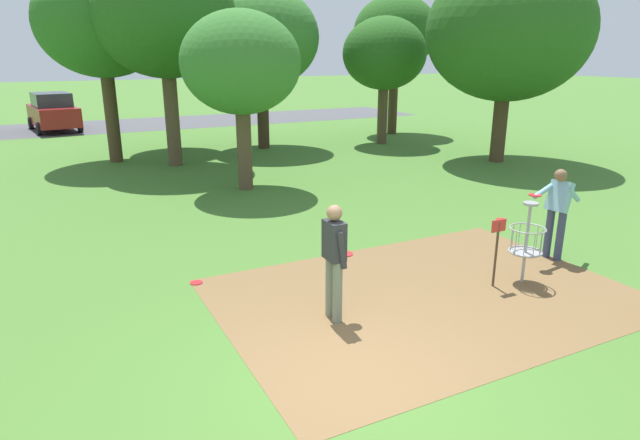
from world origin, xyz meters
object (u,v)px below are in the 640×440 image
at_px(tree_near_left, 165,38).
at_px(tree_far_right, 101,23).
at_px(player_foreground_watching, 557,208).
at_px(frisbee_far_right, 501,219).
at_px(tree_mid_center, 261,38).
at_px(parked_car_center_left, 53,112).
at_px(tree_mid_right, 164,16).
at_px(player_throwing, 334,256).
at_px(disc_golf_basket, 523,240).
at_px(tree_far_center, 241,64).
at_px(frisbee_far_left, 196,283).
at_px(tree_far_left, 396,33).
at_px(tree_near_right, 384,54).
at_px(tree_mid_left, 509,31).

relative_size(tree_near_left, tree_far_right, 0.88).
xyz_separation_m(tree_near_left, tree_far_right, (-2.42, -1.81, 0.43)).
height_order(player_foreground_watching, frisbee_far_right, player_foreground_watching).
distance_m(tree_mid_center, parked_car_center_left, 12.45).
height_order(player_foreground_watching, tree_mid_right, tree_mid_right).
bearing_deg(tree_mid_center, player_throwing, -107.37).
xyz_separation_m(disc_golf_basket, player_foreground_watching, (1.40, 0.55, 0.23)).
relative_size(tree_near_left, tree_mid_right, 0.85).
xyz_separation_m(tree_mid_center, tree_mid_right, (-4.00, -1.98, 0.55)).
bearing_deg(frisbee_far_right, tree_mid_right, 118.22).
relative_size(player_throwing, tree_far_center, 0.36).
relative_size(player_foreground_watching, frisbee_far_left, 8.36).
xyz_separation_m(player_foreground_watching, tree_near_left, (-3.60, 15.53, 3.23)).
xyz_separation_m(player_throwing, tree_far_left, (11.42, 15.40, 3.60)).
height_order(disc_golf_basket, tree_near_right, tree_near_right).
height_order(tree_near_left, tree_far_right, tree_far_right).
height_order(tree_mid_left, tree_mid_right, tree_mid_right).
relative_size(frisbee_far_right, tree_mid_right, 0.03).
xyz_separation_m(frisbee_far_right, tree_mid_right, (-5.28, 9.83, 4.79)).
relative_size(tree_far_center, tree_far_right, 0.74).
height_order(tree_near_right, tree_mid_left, tree_mid_left).
bearing_deg(player_foreground_watching, disc_golf_basket, -158.47).
height_order(frisbee_far_left, tree_far_center, tree_far_center).
height_order(player_throwing, frisbee_far_left, player_throwing).
bearing_deg(player_foreground_watching, frisbee_far_left, 163.32).
height_order(frisbee_far_left, tree_mid_right, tree_mid_right).
height_order(tree_far_center, parked_car_center_left, tree_far_center).
xyz_separation_m(frisbee_far_right, tree_far_right, (-7.00, 11.47, 4.64)).
xyz_separation_m(tree_near_left, tree_mid_left, (9.66, -7.88, 0.18)).
height_order(player_foreground_watching, player_throwing, same).
distance_m(tree_far_center, tree_far_right, 6.65).
distance_m(disc_golf_basket, tree_near_left, 16.60).
distance_m(tree_mid_right, parked_car_center_left, 12.54).
bearing_deg(tree_far_left, frisbee_far_right, -113.75).
distance_m(tree_near_left, tree_mid_right, 3.57).
height_order(disc_golf_basket, parked_car_center_left, parked_car_center_left).
height_order(disc_golf_basket, tree_mid_left, tree_mid_left).
xyz_separation_m(tree_mid_center, tree_far_left, (6.94, 1.06, 0.32)).
height_order(player_foreground_watching, tree_far_left, tree_far_left).
distance_m(player_foreground_watching, tree_mid_right, 13.38).
height_order(tree_mid_left, tree_far_center, tree_mid_left).
bearing_deg(disc_golf_basket, player_foreground_watching, 21.53).
bearing_deg(parked_car_center_left, tree_mid_left, -49.14).
bearing_deg(player_throwing, tree_far_center, 79.44).
height_order(tree_near_right, tree_far_right, tree_far_right).
xyz_separation_m(frisbee_far_right, tree_far_center, (-4.26, 5.54, 3.40)).
bearing_deg(tree_far_right, tree_near_left, 36.89).
relative_size(tree_near_right, tree_far_right, 0.79).
bearing_deg(tree_mid_center, player_foreground_watching, -88.82).
distance_m(player_foreground_watching, tree_far_center, 8.79).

